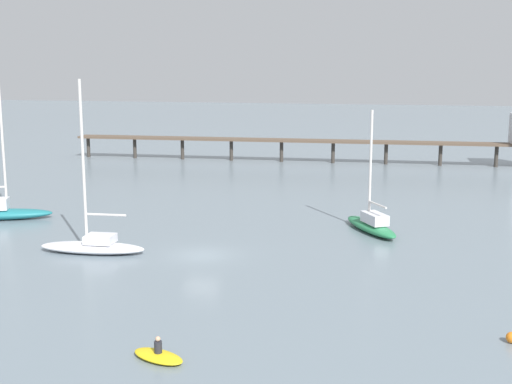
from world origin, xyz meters
TOP-DOWN VIEW (x-y plane):
  - ground_plane at (0.00, 0.00)m, footprint 400.00×400.00m
  - pier at (15.84, 49.37)m, footprint 67.22×6.85m
  - sailboat_green at (11.31, 9.74)m, footprint 5.50×7.44m
  - sailboat_teal at (-20.66, 6.98)m, footprint 8.71×4.95m
  - sailboat_white at (-7.85, -1.07)m, footprint 7.94×2.88m
  - dinghy_yellow at (3.32, -16.98)m, footprint 2.99×2.12m
  - mooring_buoy_near at (19.34, -11.28)m, footprint 0.56×0.56m

SIDE VIEW (x-z plane):
  - ground_plane at x=0.00m, z-range 0.00..0.00m
  - dinghy_yellow at x=3.32m, z-range -0.36..0.78m
  - mooring_buoy_near at x=19.34m, z-range 0.00..0.56m
  - sailboat_white at x=-7.85m, z-range -5.52..6.86m
  - sailboat_green at x=11.31m, z-range -4.21..5.63m
  - sailboat_teal at x=-20.66m, z-range -5.16..6.75m
  - pier at x=15.84m, z-range 0.54..7.68m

